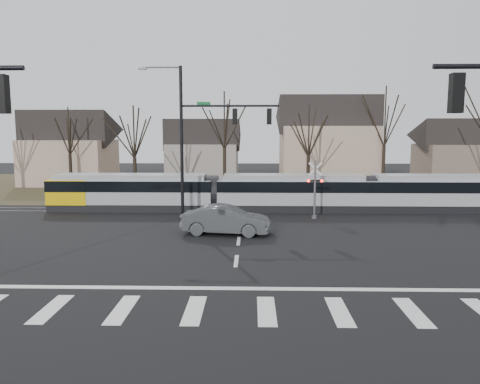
{
  "coord_description": "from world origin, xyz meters",
  "views": [
    {
      "loc": [
        0.69,
        -18.84,
        5.87
      ],
      "look_at": [
        0.0,
        9.0,
        2.3
      ],
      "focal_mm": 35.0,
      "sensor_mm": 36.0,
      "label": 1
    }
  ],
  "objects": [
    {
      "name": "house_a",
      "position": [
        -20.0,
        34.0,
        4.46
      ],
      "size": [
        9.72,
        8.64,
        8.6
      ],
      "color": "tan",
      "rests_on": "ground"
    },
    {
      "name": "signal_pole_far",
      "position": [
        -2.41,
        12.5,
        5.7
      ],
      "size": [
        9.28,
        0.44,
        10.2
      ],
      "color": "black",
      "rests_on": "ground"
    },
    {
      "name": "house_d",
      "position": [
        24.0,
        35.0,
        3.97
      ],
      "size": [
        8.64,
        7.56,
        7.65
      ],
      "color": "brown",
      "rests_on": "ground"
    },
    {
      "name": "house_b",
      "position": [
        -5.0,
        36.0,
        3.97
      ],
      "size": [
        8.64,
        7.56,
        7.65
      ],
      "color": "gray",
      "rests_on": "ground"
    },
    {
      "name": "rail_pair",
      "position": [
        0.0,
        15.8,
        0.03
      ],
      "size": [
        90.0,
        1.52,
        0.06
      ],
      "color": "#59595E",
      "rests_on": "ground"
    },
    {
      "name": "tree_row",
      "position": [
        2.0,
        26.0,
        5.0
      ],
      "size": [
        59.2,
        7.2,
        10.0
      ],
      "color": "black",
      "rests_on": "ground"
    },
    {
      "name": "tram",
      "position": [
        3.62,
        16.0,
        1.49
      ],
      "size": [
        36.0,
        2.67,
        2.73
      ],
      "color": "gray",
      "rests_on": "ground"
    },
    {
      "name": "stop_line",
      "position": [
        0.0,
        -1.8,
        0.01
      ],
      "size": [
        28.0,
        0.35,
        0.01
      ],
      "primitive_type": "cube",
      "color": "silver",
      "rests_on": "ground"
    },
    {
      "name": "lane_dashes",
      "position": [
        0.0,
        16.0,
        0.01
      ],
      "size": [
        0.18,
        30.0,
        0.01
      ],
      "color": "silver",
      "rests_on": "ground"
    },
    {
      "name": "sedan",
      "position": [
        -0.79,
        7.69,
        0.84
      ],
      "size": [
        3.01,
        5.51,
        1.67
      ],
      "primitive_type": "imported",
      "rotation": [
        0.0,
        0.0,
        1.45
      ],
      "color": "#3F4245",
      "rests_on": "ground"
    },
    {
      "name": "grass_verge",
      "position": [
        0.0,
        32.0,
        0.01
      ],
      "size": [
        140.0,
        28.0,
        0.01
      ],
      "primitive_type": "cube",
      "color": "#38331E",
      "rests_on": "ground"
    },
    {
      "name": "crosswalk",
      "position": [
        0.0,
        -4.0,
        0.01
      ],
      "size": [
        27.0,
        2.6,
        0.01
      ],
      "color": "silver",
      "rests_on": "ground"
    },
    {
      "name": "ground",
      "position": [
        0.0,
        0.0,
        0.0
      ],
      "size": [
        140.0,
        140.0,
        0.0
      ],
      "primitive_type": "plane",
      "color": "black"
    },
    {
      "name": "house_c",
      "position": [
        9.0,
        33.0,
        5.23
      ],
      "size": [
        10.8,
        8.64,
        10.1
      ],
      "color": "tan",
      "rests_on": "ground"
    },
    {
      "name": "rail_crossing_signal",
      "position": [
        5.0,
        12.79,
        1.89
      ],
      "size": [
        1.08,
        0.36,
        4.0
      ],
      "color": "#59595B",
      "rests_on": "ground"
    }
  ]
}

